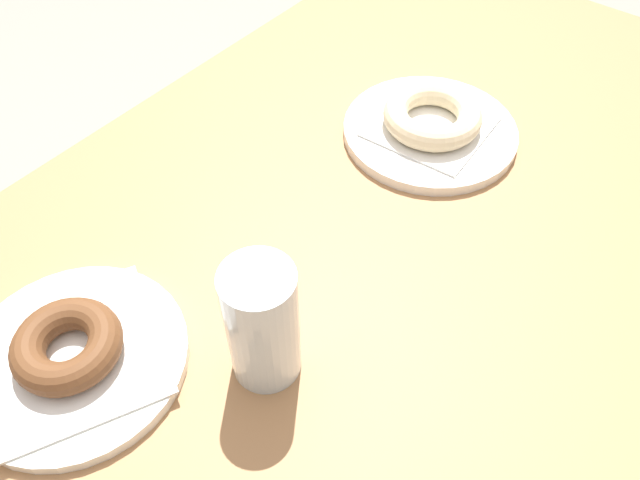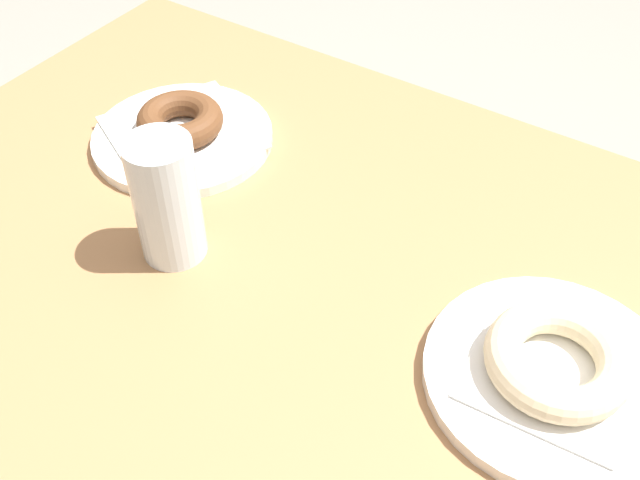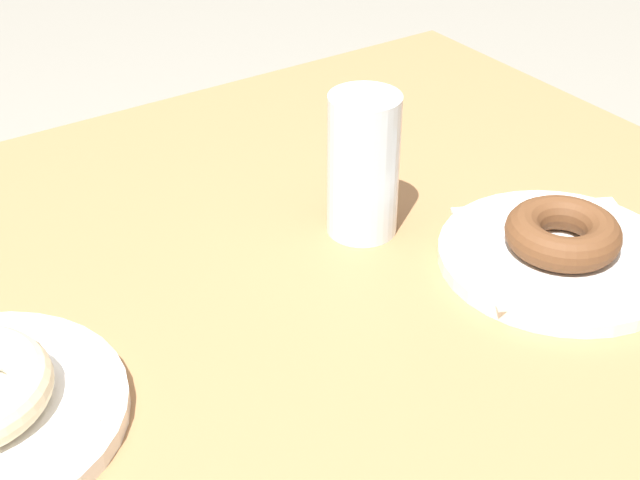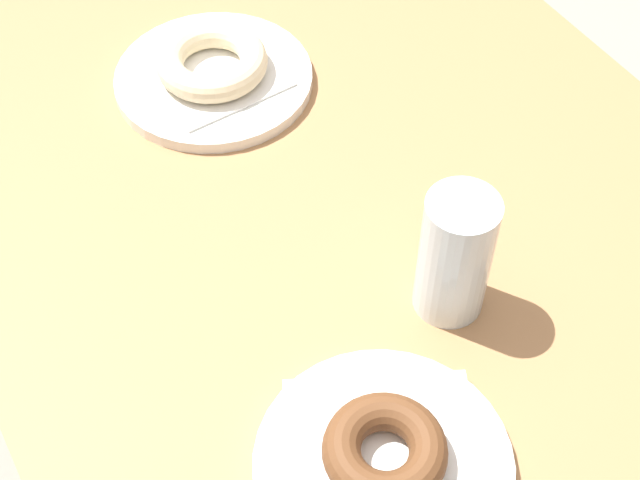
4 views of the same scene
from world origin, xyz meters
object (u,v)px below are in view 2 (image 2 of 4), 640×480
plate_sugar_ring (551,377)px  water_glass (166,200)px  donut_chocolate_ring (180,120)px  donut_sugar_ring (558,359)px  plate_chocolate_ring (183,138)px

plate_sugar_ring → water_glass: (0.37, 0.05, 0.06)m
donut_chocolate_ring → water_glass: bearing=128.0°
plate_sugar_ring → donut_sugar_ring: 0.03m
plate_sugar_ring → water_glass: water_glass is taller
plate_chocolate_ring → donut_chocolate_ring: donut_chocolate_ring is taller
plate_chocolate_ring → water_glass: (-0.11, 0.14, 0.06)m
plate_chocolate_ring → donut_sugar_ring: bearing=169.8°
plate_chocolate_ring → water_glass: 0.19m
plate_sugar_ring → plate_chocolate_ring: size_ratio=1.05×
water_glass → plate_sugar_ring: bearing=-171.9°
plate_chocolate_ring → donut_chocolate_ring: size_ratio=2.11×
plate_sugar_ring → plate_chocolate_ring: (0.48, -0.09, -0.00)m
donut_sugar_ring → water_glass: 0.38m
water_glass → donut_chocolate_ring: bearing=-52.0°
donut_chocolate_ring → plate_sugar_ring: bearing=169.8°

